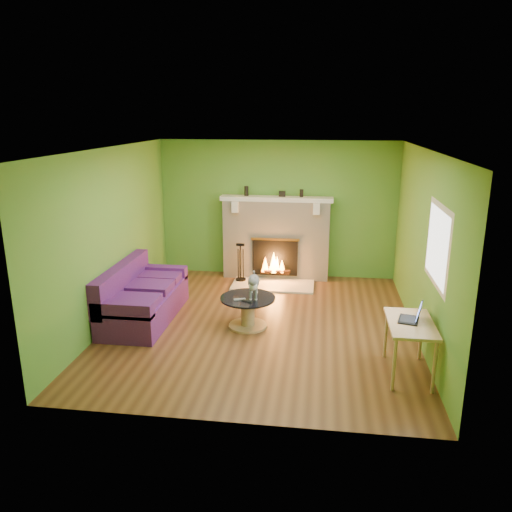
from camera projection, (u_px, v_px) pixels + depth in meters
The scene contains 22 objects.
floor at pixel (261, 325), 7.51m from camera, with size 5.00×5.00×0.00m, color #573018.
ceiling at pixel (261, 149), 6.80m from camera, with size 5.00×5.00×0.00m, color white.
wall_back at pixel (277, 209), 9.54m from camera, with size 5.00×5.00×0.00m, color #509731.
wall_front at pixel (228, 304), 4.77m from camera, with size 5.00×5.00×0.00m, color #509731.
wall_left at pixel (112, 236), 7.45m from camera, with size 5.00×5.00×0.00m, color #509731.
wall_right at pixel (423, 247), 6.87m from camera, with size 5.00×5.00×0.00m, color #509731.
window_frame at pixel (438, 245), 5.94m from camera, with size 1.20×1.20×0.00m, color silver.
window_pane at pixel (437, 245), 5.94m from camera, with size 1.06×1.06×0.00m, color white.
fireplace at pixel (276, 239), 9.51m from camera, with size 2.10×0.46×1.58m.
hearth at pixel (273, 285), 9.22m from camera, with size 1.50×0.75×0.03m, color beige.
mantel at pixel (276, 199), 9.28m from camera, with size 2.10×0.28×0.08m, color silver.
sofa at pixel (141, 298), 7.67m from camera, with size 0.88×1.90×0.85m.
coffee_table at pixel (248, 310), 7.38m from camera, with size 0.82×0.82×0.46m.
desk at pixel (410, 329), 5.93m from camera, with size 0.53×0.92×0.68m.
cat at pixel (254, 284), 7.32m from camera, with size 0.23×0.61×0.38m, color #5C5C60, non-canonical shape.
remote_silver at pixel (240, 299), 7.23m from camera, with size 0.17×0.04×0.02m, color gray.
remote_black at pixel (247, 301), 7.15m from camera, with size 0.16×0.04×0.02m, color black.
laptop at pixel (409, 312), 5.93m from camera, with size 0.26×0.30×0.22m, color black, non-canonical shape.
fire_tools at pixel (241, 262), 9.35m from camera, with size 0.19×0.19×0.72m, color black, non-canonical shape.
mantel_vase_left at pixel (246, 191), 9.35m from camera, with size 0.08×0.08×0.18m, color black.
mantel_vase_right at pixel (301, 193), 9.22m from camera, with size 0.07×0.07×0.14m, color black.
mantel_box at pixel (282, 194), 9.27m from camera, with size 0.12×0.08×0.10m, color black.
Camera 1 is at (0.86, -6.89, 3.05)m, focal length 35.00 mm.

